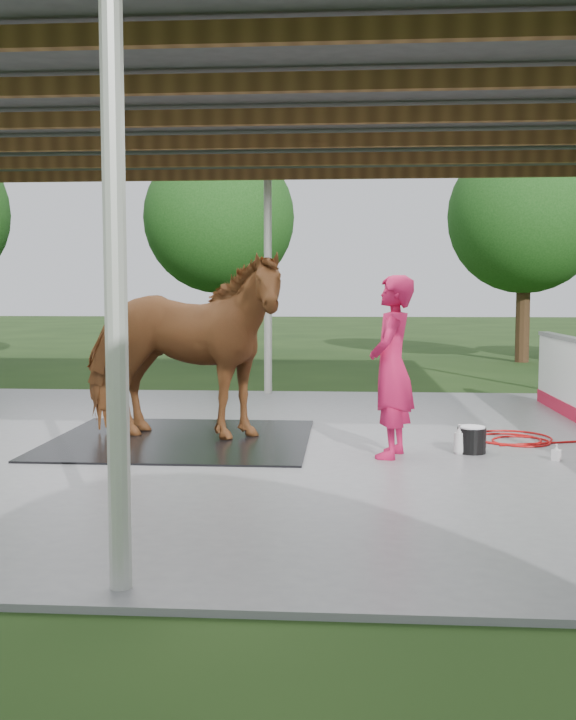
# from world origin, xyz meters

# --- Properties ---
(ground) EXTENTS (100.00, 100.00, 0.00)m
(ground) POSITION_xyz_m (0.00, 0.00, 0.00)
(ground) COLOR #1E3814
(concrete_slab) EXTENTS (12.00, 10.00, 0.05)m
(concrete_slab) POSITION_xyz_m (0.00, 0.00, 0.03)
(concrete_slab) COLOR slate
(concrete_slab) RESTS_ON ground
(pavilion_structure) EXTENTS (12.60, 10.60, 4.05)m
(pavilion_structure) POSITION_xyz_m (0.00, -0.00, 3.97)
(pavilion_structure) COLOR beige
(pavilion_structure) RESTS_ON ground
(tree_belt) EXTENTS (28.00, 28.00, 5.80)m
(tree_belt) POSITION_xyz_m (0.30, 0.90, 3.79)
(tree_belt) COLOR #382314
(tree_belt) RESTS_ON ground
(rubber_mat) EXTENTS (3.09, 2.89, 0.02)m
(rubber_mat) POSITION_xyz_m (-0.62, 0.14, 0.06)
(rubber_mat) COLOR black
(rubber_mat) RESTS_ON concrete_slab
(horse) EXTENTS (2.76, 1.51, 2.23)m
(horse) POSITION_xyz_m (-0.62, 0.14, 1.19)
(horse) COLOR brown
(horse) RESTS_ON rubber_mat
(handler) EXTENTS (0.63, 0.81, 1.98)m
(handler) POSITION_xyz_m (1.86, -0.67, 1.04)
(handler) COLOR #BF1445
(handler) RESTS_ON concrete_slab
(wash_bucket) EXTENTS (0.32, 0.32, 0.30)m
(wash_bucket) POSITION_xyz_m (2.77, -0.40, 0.20)
(wash_bucket) COLOR black
(wash_bucket) RESTS_ON concrete_slab
(soap_bottle_a) EXTENTS (0.15, 0.15, 0.33)m
(soap_bottle_a) POSITION_xyz_m (2.63, -0.47, 0.22)
(soap_bottle_a) COLOR silver
(soap_bottle_a) RESTS_ON concrete_slab
(soap_bottle_b) EXTENTS (0.11, 0.11, 0.18)m
(soap_bottle_b) POSITION_xyz_m (3.61, -0.76, 0.14)
(soap_bottle_b) COLOR #338CD8
(soap_bottle_b) RESTS_ON concrete_slab
(hose_coil) EXTENTS (1.49, 1.09, 0.02)m
(hose_coil) POSITION_xyz_m (3.40, 0.43, 0.06)
(hose_coil) COLOR #A50B0B
(hose_coil) RESTS_ON concrete_slab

